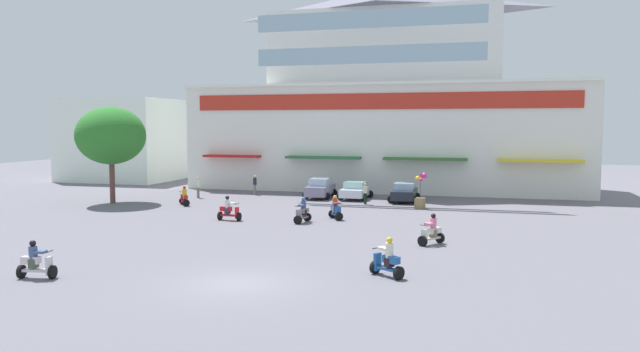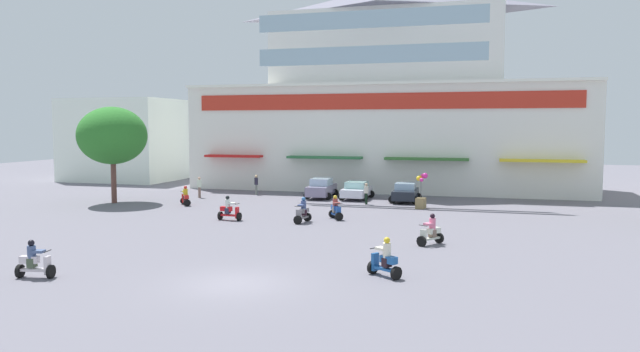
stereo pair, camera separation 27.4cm
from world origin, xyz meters
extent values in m
plane|color=slate|center=(0.00, 13.00, 0.00)|extent=(128.00, 128.00, 0.00)
cube|color=white|center=(0.00, 35.13, 4.67)|extent=(35.58, 10.26, 9.34)
cube|color=white|center=(0.00, 35.64, 12.75)|extent=(20.49, 9.23, 6.80)
pyramid|color=slate|center=(0.00, 35.64, 17.42)|extent=(20.90, 9.44, 2.56)
cube|color=red|center=(0.00, 29.94, 7.95)|extent=(32.74, 0.12, 1.36)
cube|color=white|center=(0.00, 29.90, 9.46)|extent=(35.58, 0.70, 0.24)
cube|color=red|center=(-13.06, 29.45, 3.13)|extent=(5.30, 1.10, 0.20)
cube|color=#2A683B|center=(-4.52, 29.45, 3.13)|extent=(6.60, 1.10, 0.20)
cube|color=#34692E|center=(4.22, 29.45, 3.13)|extent=(6.88, 1.10, 0.20)
cube|color=gold|center=(13.24, 29.45, 3.13)|extent=(6.42, 1.10, 0.20)
cube|color=#99B7C6|center=(0.00, 25.86, 11.38)|extent=(18.03, 0.08, 1.36)
cube|color=#99B7C6|center=(0.00, 25.86, 14.11)|extent=(18.03, 0.08, 1.36)
cube|color=white|center=(-28.65, 36.28, 4.35)|extent=(11.20, 9.31, 8.70)
cylinder|color=brown|center=(-18.30, 18.96, 1.69)|extent=(0.40, 0.40, 3.38)
ellipsoid|color=#2C7429|center=(-18.30, 18.96, 5.14)|extent=(5.02, 5.44, 4.35)
cube|color=gray|center=(-3.89, 26.25, 0.65)|extent=(1.82, 4.22, 0.77)
cube|color=#A0BAD1|center=(-3.89, 26.25, 1.33)|extent=(1.52, 2.13, 0.57)
cylinder|color=black|center=(-4.78, 27.52, 0.30)|extent=(0.60, 0.18, 0.60)
cylinder|color=black|center=(-3.08, 27.57, 0.30)|extent=(0.60, 0.18, 0.60)
cylinder|color=black|center=(-4.71, 24.93, 0.30)|extent=(0.60, 0.18, 0.60)
cylinder|color=black|center=(-3.01, 24.98, 0.30)|extent=(0.60, 0.18, 0.60)
cube|color=silver|center=(-0.95, 26.21, 0.58)|extent=(1.90, 3.90, 0.63)
cube|color=#90C3BF|center=(-0.95, 26.21, 1.16)|extent=(1.61, 1.96, 0.52)
cylinder|color=black|center=(-1.85, 27.43, 0.30)|extent=(0.60, 0.18, 0.60)
cylinder|color=black|center=(-0.01, 27.39, 0.30)|extent=(0.60, 0.18, 0.60)
cylinder|color=black|center=(-1.89, 25.03, 0.30)|extent=(0.60, 0.18, 0.60)
cylinder|color=black|center=(-0.05, 25.00, 0.30)|extent=(0.60, 0.18, 0.60)
cube|color=#1E242D|center=(3.05, 25.52, 0.62)|extent=(1.79, 3.83, 0.69)
cube|color=#92B0CC|center=(3.05, 25.52, 1.22)|extent=(1.51, 1.93, 0.52)
cylinder|color=black|center=(2.17, 26.68, 0.30)|extent=(0.60, 0.18, 0.60)
cylinder|color=black|center=(3.89, 26.71, 0.30)|extent=(0.60, 0.18, 0.60)
cylinder|color=black|center=(2.22, 24.32, 0.30)|extent=(0.60, 0.18, 0.60)
cylinder|color=black|center=(3.93, 24.35, 0.30)|extent=(0.60, 0.18, 0.60)
cylinder|color=black|center=(-7.18, -1.17, 0.26)|extent=(0.24, 0.54, 0.52)
cylinder|color=black|center=(-8.40, -1.42, 0.26)|extent=(0.24, 0.54, 0.52)
cube|color=silver|center=(-7.79, -1.30, 0.32)|extent=(1.13, 0.49, 0.10)
cube|color=silver|center=(-8.01, -1.34, 0.72)|extent=(0.74, 0.43, 0.28)
cube|color=silver|center=(-7.30, -1.20, 0.51)|extent=(0.20, 0.34, 0.70)
cylinder|color=black|center=(-7.28, -1.19, 1.06)|extent=(0.14, 0.52, 0.04)
cube|color=#414F3B|center=(-7.91, -1.32, 0.60)|extent=(0.34, 0.37, 0.36)
cylinder|color=#44567E|center=(-7.91, -1.32, 1.02)|extent=(0.38, 0.38, 0.48)
sphere|color=black|center=(-7.91, -1.32, 1.37)|extent=(0.25, 0.25, 0.25)
cube|color=#44567E|center=(-7.64, -1.27, 1.05)|extent=(0.50, 0.42, 0.10)
cylinder|color=black|center=(-5.70, 13.62, 0.26)|extent=(0.17, 0.53, 0.52)
cylinder|color=black|center=(-7.00, 13.68, 0.26)|extent=(0.17, 0.53, 0.52)
cube|color=red|center=(-6.35, 13.65, 0.32)|extent=(1.15, 0.33, 0.10)
cube|color=red|center=(-6.58, 13.66, 0.71)|extent=(0.74, 0.33, 0.28)
cube|color=red|center=(-5.83, 13.63, 0.50)|extent=(0.15, 0.33, 0.70)
cylinder|color=black|center=(-5.80, 13.63, 1.05)|extent=(0.06, 0.52, 0.04)
cube|color=#2B2E45|center=(-6.48, 13.65, 0.59)|extent=(0.29, 0.33, 0.36)
cylinder|color=silver|center=(-6.48, 13.65, 1.04)|extent=(0.33, 0.33, 0.54)
sphere|color=black|center=(-6.48, 13.65, 1.42)|extent=(0.25, 0.25, 0.25)
cube|color=silver|center=(-6.19, 13.64, 1.07)|extent=(0.45, 0.36, 0.10)
cylinder|color=black|center=(4.70, 2.86, 0.26)|extent=(0.41, 0.51, 0.52)
cylinder|color=black|center=(5.74, 2.17, 0.26)|extent=(0.41, 0.51, 0.52)
cube|color=#1C5399|center=(5.22, 2.51, 0.32)|extent=(1.07, 0.85, 0.10)
cube|color=#1C5399|center=(5.41, 2.39, 0.72)|extent=(0.75, 0.64, 0.28)
cube|color=#1C5399|center=(4.81, 2.79, 0.51)|extent=(0.29, 0.34, 0.70)
cylinder|color=black|center=(4.79, 2.81, 1.06)|extent=(0.32, 0.45, 0.04)
cube|color=black|center=(5.33, 2.44, 0.60)|extent=(0.41, 0.42, 0.36)
cylinder|color=beige|center=(5.33, 2.44, 1.07)|extent=(0.44, 0.44, 0.58)
sphere|color=gold|center=(5.33, 2.44, 1.47)|extent=(0.25, 0.25, 0.25)
cube|color=beige|center=(5.10, 2.60, 1.10)|extent=(0.55, 0.53, 0.10)
cylinder|color=black|center=(-12.80, 19.67, 0.26)|extent=(0.49, 0.44, 0.52)
cylinder|color=black|center=(-11.99, 18.69, 0.26)|extent=(0.49, 0.44, 0.52)
cube|color=red|center=(-12.40, 19.18, 0.32)|extent=(0.93, 1.04, 0.10)
cube|color=red|center=(-12.25, 19.00, 0.66)|extent=(0.68, 0.74, 0.28)
cube|color=red|center=(-12.72, 19.57, 0.47)|extent=(0.34, 0.31, 0.65)
cylinder|color=black|center=(-12.74, 19.59, 1.00)|extent=(0.42, 0.36, 0.04)
cube|color=black|center=(-12.32, 19.08, 0.54)|extent=(0.43, 0.42, 0.36)
cylinder|color=gold|center=(-12.32, 19.08, 0.98)|extent=(0.45, 0.45, 0.51)
sphere|color=red|center=(-12.32, 19.08, 1.35)|extent=(0.25, 0.25, 0.25)
cube|color=gold|center=(-12.50, 19.30, 1.01)|extent=(0.54, 0.56, 0.10)
cylinder|color=black|center=(-1.79, 13.34, 0.26)|extent=(0.54, 0.23, 0.52)
cylinder|color=black|center=(-1.57, 14.61, 0.26)|extent=(0.54, 0.23, 0.52)
cube|color=gray|center=(-1.68, 13.97, 0.32)|extent=(0.47, 1.17, 0.10)
cube|color=gray|center=(-1.64, 14.20, 0.73)|extent=(0.42, 0.76, 0.28)
cube|color=gray|center=(-1.77, 13.46, 0.51)|extent=(0.34, 0.19, 0.71)
cylinder|color=black|center=(-1.78, 13.44, 1.07)|extent=(0.52, 0.12, 0.04)
cube|color=black|center=(-1.66, 14.10, 0.61)|extent=(0.36, 0.33, 0.36)
cylinder|color=#405180|center=(-1.66, 14.10, 1.06)|extent=(0.37, 0.37, 0.55)
sphere|color=#3266A2|center=(-1.66, 14.10, 1.45)|extent=(0.25, 0.25, 0.25)
cube|color=#405180|center=(-1.71, 13.82, 1.09)|extent=(0.41, 0.49, 0.10)
cylinder|color=black|center=(0.26, 15.33, 0.26)|extent=(0.51, 0.41, 0.52)
cylinder|color=black|center=(-0.39, 16.30, 0.26)|extent=(0.51, 0.41, 0.52)
cube|color=#1E499C|center=(-0.07, 15.81, 0.32)|extent=(0.81, 1.01, 0.10)
cube|color=#1E499C|center=(-0.18, 15.99, 0.72)|extent=(0.61, 0.71, 0.28)
cube|color=#1E499C|center=(0.19, 15.43, 0.50)|extent=(0.34, 0.30, 0.70)
cylinder|color=black|center=(0.21, 15.41, 1.06)|extent=(0.45, 0.32, 0.04)
cube|color=gray|center=(-0.13, 15.91, 0.60)|extent=(0.42, 0.41, 0.36)
cylinder|color=#96413E|center=(-0.13, 15.91, 1.03)|extent=(0.44, 0.44, 0.51)
sphere|color=gold|center=(-0.13, 15.91, 1.39)|extent=(0.25, 0.25, 0.25)
cube|color=#96413E|center=(0.01, 15.70, 1.05)|extent=(0.53, 0.55, 0.10)
cylinder|color=black|center=(6.02, 8.73, 0.26)|extent=(0.51, 0.41, 0.52)
cylinder|color=black|center=(6.78, 9.85, 0.26)|extent=(0.51, 0.41, 0.52)
cube|color=beige|center=(6.40, 9.29, 0.32)|extent=(0.90, 1.14, 0.10)
cube|color=beige|center=(6.54, 9.49, 0.69)|extent=(0.67, 0.79, 0.28)
cube|color=beige|center=(6.10, 8.84, 0.49)|extent=(0.34, 0.30, 0.68)
cylinder|color=black|center=(6.08, 8.82, 1.03)|extent=(0.45, 0.32, 0.04)
cube|color=#765F51|center=(6.48, 9.40, 0.57)|extent=(0.42, 0.41, 0.36)
cylinder|color=pink|center=(6.48, 9.40, 1.04)|extent=(0.44, 0.44, 0.57)
sphere|color=black|center=(6.48, 9.40, 1.43)|extent=(0.25, 0.25, 0.25)
cube|color=pink|center=(6.31, 9.16, 1.07)|extent=(0.53, 0.56, 0.10)
cylinder|color=#7E6054|center=(-13.51, 23.61, 0.43)|extent=(0.27, 0.27, 0.87)
cylinder|color=silver|center=(-13.51, 23.61, 1.17)|extent=(0.43, 0.43, 0.61)
sphere|color=tan|center=(-13.51, 23.61, 1.60)|extent=(0.24, 0.24, 0.24)
cylinder|color=black|center=(0.42, 23.26, 0.42)|extent=(0.26, 0.26, 0.85)
cylinder|color=beige|center=(0.42, 23.26, 1.11)|extent=(0.42, 0.42, 0.54)
sphere|color=tan|center=(0.42, 23.26, 1.50)|extent=(0.23, 0.23, 0.23)
cylinder|color=slate|center=(-9.78, 26.72, 0.44)|extent=(0.25, 0.25, 0.88)
cylinder|color=#262233|center=(-9.78, 26.72, 1.17)|extent=(0.40, 0.40, 0.60)
sphere|color=tan|center=(-9.78, 26.72, 1.59)|extent=(0.24, 0.24, 0.24)
cube|color=#8E794E|center=(4.57, 22.21, 0.38)|extent=(0.72, 0.97, 0.75)
cylinder|color=#4C4C4C|center=(4.57, 22.21, 1.35)|extent=(0.04, 0.04, 1.20)
sphere|color=#DE2990|center=(4.85, 22.19, 2.35)|extent=(0.39, 0.39, 0.39)
sphere|color=#E7338F|center=(4.67, 22.41, 2.33)|extent=(0.30, 0.30, 0.30)
sphere|color=yellow|center=(4.46, 22.31, 2.18)|extent=(0.36, 0.36, 0.36)
sphere|color=yellow|center=(4.40, 22.09, 2.16)|extent=(0.34, 0.34, 0.34)
sphere|color=#DE3194|center=(4.63, 21.96, 2.07)|extent=(0.28, 0.28, 0.28)
camera|label=1|loc=(8.66, -20.13, 5.90)|focal=33.28mm
camera|label=2|loc=(8.92, -20.06, 5.90)|focal=33.28mm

